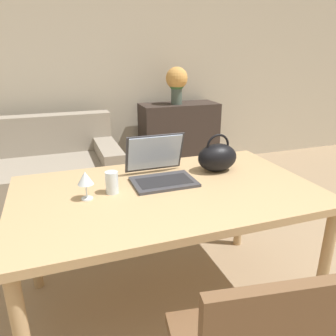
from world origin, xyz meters
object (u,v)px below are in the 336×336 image
object	(u,v)px
drinking_glass	(112,182)
wine_glass	(85,179)
couch	(35,176)
handbag	(217,157)
flower_vase	(177,81)
laptop	(159,168)

from	to	relation	value
drinking_glass	wine_glass	size ratio (longest dim) A/B	0.79
couch	drinking_glass	distance (m)	1.87
handbag	flower_vase	bearing A→B (deg)	76.10
wine_glass	handbag	xyz separation A→B (m)	(0.80, 0.15, -0.02)
drinking_glass	laptop	bearing A→B (deg)	20.69
drinking_glass	handbag	xyz separation A→B (m)	(0.67, 0.12, 0.03)
couch	drinking_glass	size ratio (longest dim) A/B	14.16
couch	wine_glass	distance (m)	1.89
wine_glass	flower_vase	world-z (taller)	flower_vase
couch	laptop	xyz separation A→B (m)	(0.77, -1.62, 0.54)
handbag	couch	bearing A→B (deg)	125.39
drinking_glass	flower_vase	distance (m)	2.37
couch	handbag	bearing A→B (deg)	-54.61
drinking_glass	handbag	size ratio (longest dim) A/B	0.47
drinking_glass	couch	bearing A→B (deg)	105.49
couch	wine_glass	xyz separation A→B (m)	(0.35, -1.76, 0.58)
handbag	drinking_glass	bearing A→B (deg)	-170.19
couch	drinking_glass	bearing A→B (deg)	-74.51
laptop	wine_glass	world-z (taller)	laptop
laptop	wine_glass	xyz separation A→B (m)	(-0.43, -0.14, 0.04)
wine_glass	flower_vase	distance (m)	2.46
laptop	drinking_glass	xyz separation A→B (m)	(-0.29, -0.11, -0.01)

